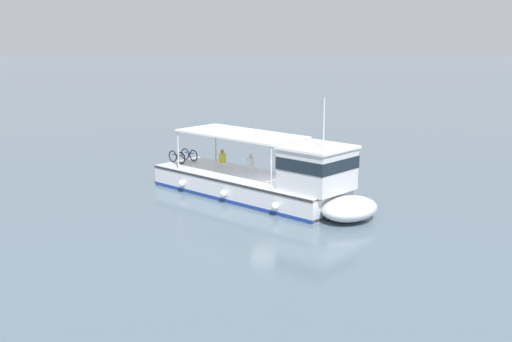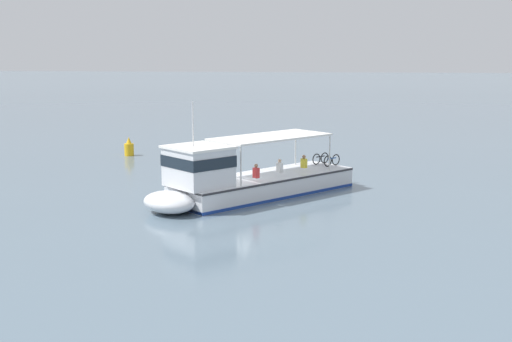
% 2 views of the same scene
% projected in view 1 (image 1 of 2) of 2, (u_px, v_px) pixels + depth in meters
% --- Properties ---
extents(ground_plane, '(400.00, 400.00, 0.00)m').
position_uv_depth(ground_plane, '(278.00, 206.00, 29.83)').
color(ground_plane, slate).
extents(ferry_main, '(11.52, 10.79, 5.32)m').
position_uv_depth(ferry_main, '(271.00, 182.00, 30.39)').
color(ferry_main, silver).
rests_on(ferry_main, ground).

